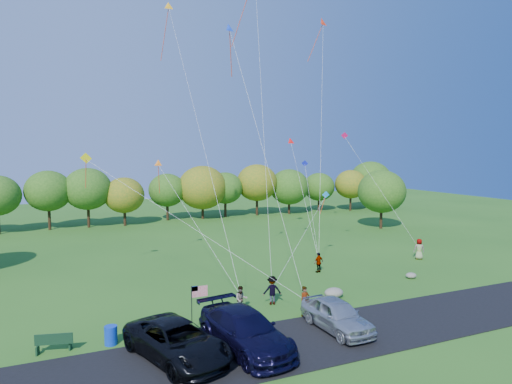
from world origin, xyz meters
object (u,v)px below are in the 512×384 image
flyer_e (419,249)px  park_bench (54,342)px  flyer_b (241,299)px  minivan_navy (245,331)px  minivan_dark (177,341)px  flyer_a (305,301)px  trash_barrel (111,335)px  minivan_silver (337,315)px  flyer_d (319,262)px  flyer_c (272,290)px

flyer_e → park_bench: flyer_e is taller
flyer_b → minivan_navy: bearing=-98.7°
minivan_dark → flyer_e: 27.43m
flyer_a → flyer_b: (-3.26, 2.15, -0.09)m
minivan_dark → flyer_e: (25.20, 10.84, 0.01)m
minivan_navy → trash_barrel: bearing=142.0°
minivan_silver → trash_barrel: bearing=163.0°
minivan_silver → flyer_d: 12.11m
flyer_c → trash_barrel: size_ratio=1.91×
flyer_d → trash_barrel: 18.70m
minivan_silver → flyer_a: 2.74m
flyer_a → minivan_navy: bearing=-160.8°
trash_barrel → flyer_d: bearing=23.9°
flyer_b → flyer_e: (20.01, 6.09, 0.13)m
minivan_silver → trash_barrel: (-11.57, 3.19, -0.43)m
minivan_navy → flyer_b: bearing=61.6°
flyer_d → park_bench: bearing=6.1°
minivan_dark → park_bench: minivan_dark is taller
minivan_dark → park_bench: bearing=131.1°
flyer_c → flyer_d: bearing=-128.3°
minivan_navy → trash_barrel: 6.95m
minivan_dark → flyer_a: 8.84m
trash_barrel → park_bench: bearing=176.6°
minivan_silver → flyer_d: (5.52, 10.78, -0.09)m
flyer_b → flyer_d: 10.95m
flyer_a → park_bench: bearing=166.6°
minivan_dark → flyer_a: minivan_dark is taller
minivan_dark → trash_barrel: 4.12m
flyer_c → park_bench: 13.07m
flyer_b → flyer_c: flyer_c is taller
minivan_dark → flyer_c: flyer_c is taller
flyer_e → park_bench: bearing=41.6°
minivan_dark → flyer_a: bearing=-0.6°
minivan_dark → minivan_navy: minivan_navy is taller
flyer_a → flyer_e: bearing=15.5°
flyer_d → flyer_b: bearing=18.2°
flyer_e → trash_barrel: 28.94m
minivan_navy → flyer_c: bearing=44.6°
flyer_c → park_bench: bearing=22.3°
flyer_a → park_bench: 13.82m
flyer_c → park_bench: (-12.91, -2.02, -0.40)m
minivan_dark → flyer_b: minivan_dark is taller
minivan_navy → flyer_e: (21.86, 11.18, -0.07)m
minivan_dark → minivan_silver: 8.89m
flyer_e → trash_barrel: size_ratio=1.94×
park_bench → flyer_b: bearing=22.1°
minivan_silver → flyer_e: bearing=32.3°
flyer_b → flyer_e: bearing=28.2°
minivan_dark → flyer_b: bearing=24.8°
flyer_d → flyer_e: flyer_e is taller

